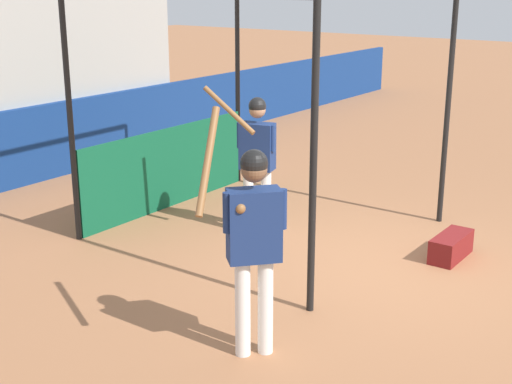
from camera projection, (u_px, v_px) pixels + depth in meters
ground_plane at (377, 269)px, 7.87m from camera, size 60.00×60.00×0.00m
outfield_wall at (32, 145)px, 11.03m from camera, size 24.00×0.12×1.19m
batting_cage at (205, 123)px, 9.28m from camera, size 3.32×3.41×2.97m
player_batter at (256, 153)px, 8.74m from camera, size 0.55×0.79×1.85m
player_waiting at (253, 234)px, 5.80m from camera, size 0.77×0.63×2.11m
equipment_bag at (451, 246)px, 8.15m from camera, size 0.70×0.28×0.28m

